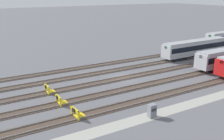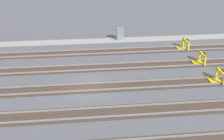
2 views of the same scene
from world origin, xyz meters
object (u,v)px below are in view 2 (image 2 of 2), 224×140
bumper_stop_nearest_track (184,45)px  bumper_stop_middle_track (218,77)px  bumper_stop_near_inner_track (200,59)px  electrical_cabinet (120,34)px

bumper_stop_nearest_track → bumper_stop_middle_track: size_ratio=1.00×
bumper_stop_nearest_track → bumper_stop_near_inner_track: (-0.40, 4.57, 0.00)m
bumper_stop_nearest_track → bumper_stop_near_inner_track: 4.59m
bumper_stop_near_inner_track → electrical_cabinet: 12.02m
bumper_stop_nearest_track → bumper_stop_near_inner_track: same height
bumper_stop_near_inner_track → bumper_stop_middle_track: bearing=91.3°
bumper_stop_middle_track → electrical_cabinet: electrical_cabinet is taller
electrical_cabinet → bumper_stop_middle_track: bearing=120.7°
bumper_stop_nearest_track → electrical_cabinet: electrical_cabinet is taller
bumper_stop_near_inner_track → electrical_cabinet: size_ratio=1.25×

